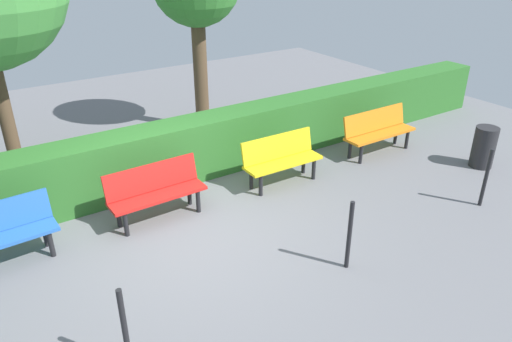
# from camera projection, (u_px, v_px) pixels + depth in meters

# --- Properties ---
(ground_plane) EXTENTS (18.78, 18.78, 0.00)m
(ground_plane) POSITION_uv_depth(u_px,v_px,m) (189.00, 235.00, 7.09)
(ground_plane) COLOR slate
(bench_orange) EXTENTS (1.61, 0.47, 0.86)m
(bench_orange) POSITION_uv_depth(u_px,v_px,m) (378.00, 130.00, 9.60)
(bench_orange) COLOR orange
(bench_orange) RESTS_ON ground_plane
(bench_yellow) EXTENTS (1.45, 0.49, 0.86)m
(bench_yellow) POSITION_uv_depth(u_px,v_px,m) (281.00, 158.00, 8.41)
(bench_yellow) COLOR yellow
(bench_yellow) RESTS_ON ground_plane
(bench_red) EXTENTS (1.50, 0.50, 0.86)m
(bench_red) POSITION_uv_depth(u_px,v_px,m) (156.00, 190.00, 7.35)
(bench_red) COLOR red
(bench_red) RESTS_ON ground_plane
(hedge_row) EXTENTS (14.78, 0.68, 1.07)m
(hedge_row) POSITION_uv_depth(u_px,v_px,m) (197.00, 147.00, 8.67)
(hedge_row) COLOR #2D6B28
(hedge_row) RESTS_ON ground_plane
(railing_post_near) EXTENTS (0.06, 0.06, 1.00)m
(railing_post_near) POSITION_uv_depth(u_px,v_px,m) (486.00, 178.00, 7.67)
(railing_post_near) COLOR black
(railing_post_near) RESTS_ON ground_plane
(railing_post_mid) EXTENTS (0.06, 0.06, 1.00)m
(railing_post_mid) POSITION_uv_depth(u_px,v_px,m) (349.00, 235.00, 6.21)
(railing_post_mid) COLOR black
(railing_post_mid) RESTS_ON ground_plane
(railing_post_far) EXTENTS (0.06, 0.06, 1.00)m
(railing_post_far) POSITION_uv_depth(u_px,v_px,m) (125.00, 330.00, 4.73)
(railing_post_far) COLOR black
(railing_post_far) RESTS_ON ground_plane
(trash_bin) EXTENTS (0.42, 0.42, 0.79)m
(trash_bin) POSITION_uv_depth(u_px,v_px,m) (484.00, 147.00, 9.04)
(trash_bin) COLOR #262628
(trash_bin) RESTS_ON ground_plane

